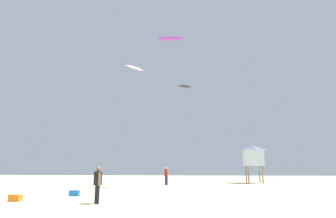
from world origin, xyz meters
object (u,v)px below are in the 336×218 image
Objects in this scene: lifeguard_tower at (253,155)px; gear_bag at (74,193)px; kite_aloft_1 at (185,86)px; kite_aloft_4 at (135,68)px; person_midground at (166,175)px; kite_aloft_0 at (171,38)px; person_foreground at (98,182)px; cooler_box at (15,198)px.

gear_bag is (-13.64, -16.56, -2.89)m from lifeguard_tower.
kite_aloft_4 is (-7.86, -6.91, 1.32)m from kite_aloft_1.
person_midground reaches higher than gear_bag.
kite_aloft_0 is at bearing -141.92° from lifeguard_tower.
kite_aloft_0 is (2.34, 13.42, 13.36)m from person_foreground.
kite_aloft_1 reaches higher than gear_bag.
person_midground is 0.69× the size of kite_aloft_1.
lifeguard_tower is 23.06m from kite_aloft_1.
kite_aloft_1 reaches higher than person_foreground.
person_foreground is at bearing -94.55° from kite_aloft_1.
person_foreground is at bearing -7.80° from cooler_box.
lifeguard_tower is at bearing 38.08° from kite_aloft_0.
person_midground is 0.42× the size of lifeguard_tower.
cooler_box is 0.22× the size of kite_aloft_1.
kite_aloft_1 is at bearing -142.00° from person_midground.
person_midground is at bearing 68.38° from cooler_box.
kite_aloft_1 reaches higher than lifeguard_tower.
person_foreground is 35.00m from kite_aloft_4.
kite_aloft_0 is 1.05× the size of kite_aloft_1.
kite_aloft_4 reaches higher than cooler_box.
kite_aloft_1 is at bearing -130.53° from person_foreground.
kite_aloft_0 reaches higher than cooler_box.
person_foreground is 40.46m from kite_aloft_1.
kite_aloft_1 is (1.29, 21.62, 15.20)m from person_midground.
person_foreground is 0.64× the size of kite_aloft_0.
person_midground is at bearing 70.48° from gear_bag.
person_foreground is at bearing -80.87° from kite_aloft_4.
person_midground is 3.09× the size of cooler_box.
kite_aloft_0 is 24.03m from kite_aloft_1.
cooler_box is at bearing -88.91° from kite_aloft_4.
lifeguard_tower reaches higher than cooler_box.
kite_aloft_0 is at bearing 57.36° from person_midground.
kite_aloft_1 reaches higher than kite_aloft_0.
cooler_box is (-4.33, 0.59, -0.82)m from person_foreground.
cooler_box is 34.55m from kite_aloft_4.
cooler_box and gear_bag have the same top height.
gear_bag is 0.21× the size of kite_aloft_0.
kite_aloft_1 is at bearing 78.78° from cooler_box.
kite_aloft_4 is (-2.29, 26.78, 17.37)m from gear_bag.
gear_bag is 37.73m from kite_aloft_1.
kite_aloft_0 is at bearing -66.98° from kite_aloft_4.
lifeguard_tower is (11.04, 20.24, 2.07)m from person_foreground.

